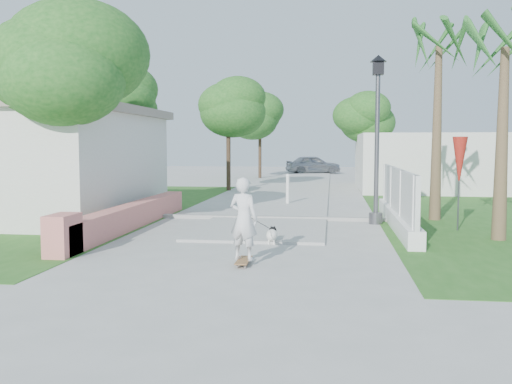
% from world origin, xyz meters
% --- Properties ---
extents(ground, '(90.00, 90.00, 0.00)m').
position_xyz_m(ground, '(0.00, 0.00, 0.00)').
color(ground, '#B7B7B2').
rests_on(ground, ground).
extents(path_strip, '(3.20, 36.00, 0.06)m').
position_xyz_m(path_strip, '(0.00, 20.00, 0.03)').
color(path_strip, '#B7B7B2').
rests_on(path_strip, ground).
extents(curb, '(6.50, 0.25, 0.10)m').
position_xyz_m(curb, '(0.00, 6.00, 0.05)').
color(curb, '#999993').
rests_on(curb, ground).
extents(grass_left, '(8.00, 20.00, 0.01)m').
position_xyz_m(grass_left, '(-7.00, 8.00, 0.01)').
color(grass_left, '#2A601E').
rests_on(grass_left, ground).
extents(grass_right, '(8.00, 20.00, 0.01)m').
position_xyz_m(grass_right, '(7.00, 8.00, 0.01)').
color(grass_right, '#2A601E').
rests_on(grass_right, ground).
extents(pink_wall, '(0.45, 8.20, 0.80)m').
position_xyz_m(pink_wall, '(-3.30, 3.55, 0.31)').
color(pink_wall, tan).
rests_on(pink_wall, ground).
extents(house_left, '(8.40, 7.40, 3.23)m').
position_xyz_m(house_left, '(-8.00, 6.00, 1.64)').
color(house_left, silver).
rests_on(house_left, ground).
extents(lattice_fence, '(0.35, 7.00, 1.50)m').
position_xyz_m(lattice_fence, '(3.40, 5.00, 0.54)').
color(lattice_fence, white).
rests_on(lattice_fence, ground).
extents(building_right, '(6.00, 8.00, 2.60)m').
position_xyz_m(building_right, '(6.00, 18.00, 1.30)').
color(building_right, silver).
rests_on(building_right, ground).
extents(street_lamp, '(0.44, 0.44, 4.44)m').
position_xyz_m(street_lamp, '(2.90, 5.50, 2.43)').
color(street_lamp, '#59595E').
rests_on(street_lamp, ground).
extents(bollard, '(0.14, 0.14, 1.09)m').
position_xyz_m(bollard, '(0.20, 10.00, 0.58)').
color(bollard, white).
rests_on(bollard, ground).
extents(patio_umbrella, '(0.36, 0.36, 2.30)m').
position_xyz_m(patio_umbrella, '(4.80, 4.50, 1.69)').
color(patio_umbrella, '#59595E').
rests_on(patio_umbrella, ground).
extents(tree_left_near, '(3.60, 3.60, 5.28)m').
position_xyz_m(tree_left_near, '(-4.48, 2.98, 3.82)').
color(tree_left_near, '#4C3826').
rests_on(tree_left_near, ground).
extents(tree_left_mid, '(3.20, 3.20, 4.85)m').
position_xyz_m(tree_left_mid, '(-5.48, 8.48, 3.50)').
color(tree_left_mid, '#4C3826').
rests_on(tree_left_mid, ground).
extents(tree_path_left, '(3.40, 3.40, 5.23)m').
position_xyz_m(tree_path_left, '(-2.98, 15.98, 3.82)').
color(tree_path_left, '#4C3826').
rests_on(tree_path_left, ground).
extents(tree_path_right, '(3.00, 3.00, 4.79)m').
position_xyz_m(tree_path_right, '(3.22, 19.98, 3.49)').
color(tree_path_right, '#4C3826').
rests_on(tree_path_right, ground).
extents(tree_path_far, '(3.20, 3.20, 5.17)m').
position_xyz_m(tree_path_far, '(-2.78, 25.98, 3.82)').
color(tree_path_far, '#4C3826').
rests_on(tree_path_far, ground).
extents(palm_far, '(1.80, 1.80, 5.30)m').
position_xyz_m(palm_far, '(4.60, 6.50, 4.48)').
color(palm_far, brown).
rests_on(palm_far, ground).
extents(palm_near, '(1.80, 1.80, 4.70)m').
position_xyz_m(palm_near, '(5.40, 3.20, 3.95)').
color(palm_near, brown).
rests_on(palm_near, ground).
extents(skateboarder, '(0.62, 2.76, 1.54)m').
position_xyz_m(skateboarder, '(0.23, 0.81, 0.68)').
color(skateboarder, olive).
rests_on(skateboarder, ground).
extents(dog, '(0.24, 0.54, 0.37)m').
position_xyz_m(dog, '(0.48, 2.10, 0.20)').
color(dog, white).
rests_on(dog, ground).
extents(parked_car, '(4.22, 2.65, 1.34)m').
position_xyz_m(parked_car, '(0.38, 31.77, 0.67)').
color(parked_car, '#ACAFB4').
rests_on(parked_car, ground).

